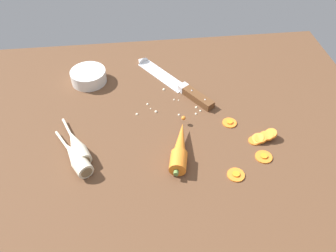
# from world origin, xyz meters

# --- Properties ---
(ground_plane) EXTENTS (1.20, 0.90, 0.04)m
(ground_plane) POSITION_xyz_m (0.00, 0.00, -0.02)
(ground_plane) COLOR brown
(chefs_knife) EXTENTS (0.22, 0.31, 0.04)m
(chefs_knife) POSITION_xyz_m (0.03, 0.19, 0.01)
(chefs_knife) COLOR silver
(chefs_knife) RESTS_ON ground_plane
(whole_carrot) EXTENTS (0.08, 0.20, 0.04)m
(whole_carrot) POSITION_xyz_m (0.02, -0.11, 0.02)
(whole_carrot) COLOR orange
(whole_carrot) RESTS_ON ground_plane
(parsnip_front) EXTENTS (0.11, 0.17, 0.04)m
(parsnip_front) POSITION_xyz_m (-0.24, -0.11, 0.02)
(parsnip_front) COLOR beige
(parsnip_front) RESTS_ON ground_plane
(parsnip_mid_left) EXTENTS (0.09, 0.18, 0.04)m
(parsnip_mid_left) POSITION_xyz_m (-0.24, -0.07, 0.02)
(parsnip_mid_left) COLOR beige
(parsnip_mid_left) RESTS_ON ground_plane
(carrot_slice_stack) EXTENTS (0.08, 0.04, 0.03)m
(carrot_slice_stack) POSITION_xyz_m (0.25, -0.09, 0.01)
(carrot_slice_stack) COLOR orange
(carrot_slice_stack) RESTS_ON ground_plane
(carrot_slice_stray_near) EXTENTS (0.04, 0.04, 0.01)m
(carrot_slice_stray_near) POSITION_xyz_m (0.15, -0.19, 0.00)
(carrot_slice_stray_near) COLOR orange
(carrot_slice_stray_near) RESTS_ON ground_plane
(carrot_slice_stray_mid) EXTENTS (0.04, 0.04, 0.01)m
(carrot_slice_stray_mid) POSITION_xyz_m (0.23, -0.15, 0.00)
(carrot_slice_stray_mid) COLOR orange
(carrot_slice_stray_mid) RESTS_ON ground_plane
(carrot_slice_stray_far) EXTENTS (0.04, 0.04, 0.01)m
(carrot_slice_stray_far) POSITION_xyz_m (0.17, -0.01, 0.00)
(carrot_slice_stray_far) COLOR orange
(carrot_slice_stray_far) RESTS_ON ground_plane
(prep_bowl) EXTENTS (0.11, 0.11, 0.04)m
(prep_bowl) POSITION_xyz_m (-0.22, 0.23, 0.02)
(prep_bowl) COLOR white
(prep_bowl) RESTS_ON ground_plane
(mince_crumbs) EXTENTS (0.19, 0.13, 0.01)m
(mince_crumbs) POSITION_xyz_m (0.01, 0.08, 0.00)
(mince_crumbs) COLOR beige
(mince_crumbs) RESTS_ON ground_plane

